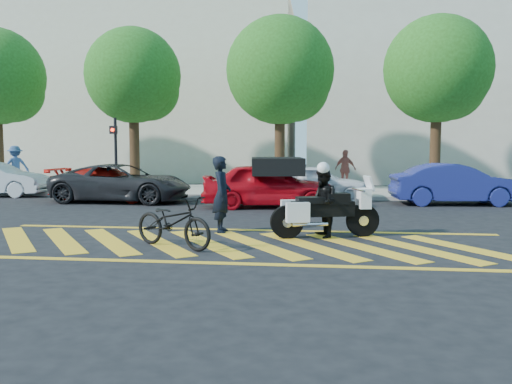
# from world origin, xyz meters

# --- Properties ---
(ground) EXTENTS (90.00, 90.00, 0.00)m
(ground) POSITION_xyz_m (0.00, 0.00, 0.00)
(ground) COLOR black
(ground) RESTS_ON ground
(sidewalk) EXTENTS (60.00, 5.00, 0.15)m
(sidewalk) POSITION_xyz_m (0.00, 12.00, 0.07)
(sidewalk) COLOR #9E998E
(sidewalk) RESTS_ON ground
(crosswalk) EXTENTS (12.33, 4.00, 0.01)m
(crosswalk) POSITION_xyz_m (-0.04, 0.00, 0.00)
(crosswalk) COLOR gold
(crosswalk) RESTS_ON ground
(building_left) EXTENTS (16.00, 8.00, 10.00)m
(building_left) POSITION_xyz_m (-8.00, 21.00, 5.00)
(building_left) COLOR beige
(building_left) RESTS_ON ground
(building_right) EXTENTS (16.00, 8.00, 11.00)m
(building_right) POSITION_xyz_m (9.00, 21.00, 5.50)
(building_right) COLOR beige
(building_right) RESTS_ON ground
(tree_left) EXTENTS (4.20, 4.20, 7.26)m
(tree_left) POSITION_xyz_m (-6.37, 12.06, 4.99)
(tree_left) COLOR black
(tree_left) RESTS_ON ground
(tree_center) EXTENTS (4.60, 4.60, 7.56)m
(tree_center) POSITION_xyz_m (0.13, 12.06, 5.10)
(tree_center) COLOR black
(tree_center) RESTS_ON ground
(tree_right) EXTENTS (4.40, 4.40, 7.41)m
(tree_right) POSITION_xyz_m (6.63, 12.06, 5.05)
(tree_right) COLOR black
(tree_right) RESTS_ON ground
(signal_pole) EXTENTS (0.28, 0.43, 3.20)m
(signal_pole) POSITION_xyz_m (-6.50, 9.74, 1.92)
(signal_pole) COLOR black
(signal_pole) RESTS_ON ground
(officer_bike) EXTENTS (0.49, 0.70, 1.85)m
(officer_bike) POSITION_xyz_m (-0.56, 1.50, 0.93)
(officer_bike) COLOR black
(officer_bike) RESTS_ON ground
(bicycle) EXTENTS (2.15, 1.62, 1.08)m
(bicycle) POSITION_xyz_m (-1.20, -0.55, 0.54)
(bicycle) COLOR black
(bicycle) RESTS_ON ground
(police_motorcycle) EXTENTS (2.50, 1.15, 1.13)m
(police_motorcycle) POSITION_xyz_m (1.89, 1.05, 0.61)
(police_motorcycle) COLOR black
(police_motorcycle) RESTS_ON ground
(officer_moto) EXTENTS (0.79, 0.91, 1.60)m
(officer_moto) POSITION_xyz_m (1.87, 1.06, 0.80)
(officer_moto) COLOR black
(officer_moto) RESTS_ON ground
(red_convertible) EXTENTS (4.65, 2.37, 1.52)m
(red_convertible) POSITION_xyz_m (0.02, 6.79, 0.76)
(red_convertible) COLOR #BD0813
(red_convertible) RESTS_ON ground
(parked_left) EXTENTS (4.44, 2.08, 1.25)m
(parked_left) POSITION_xyz_m (-6.20, 8.09, 0.63)
(parked_left) COLOR #BA130B
(parked_left) RESTS_ON ground
(parked_mid_left) EXTENTS (5.13, 2.48, 1.41)m
(parked_mid_left) POSITION_xyz_m (-5.50, 7.80, 0.70)
(parked_mid_left) COLOR black
(parked_mid_left) RESTS_ON ground
(parked_mid_right) EXTENTS (4.12, 1.86, 1.37)m
(parked_mid_right) POSITION_xyz_m (1.55, 9.20, 0.69)
(parked_mid_right) COLOR white
(parked_mid_right) RESTS_ON ground
(parked_right) EXTENTS (4.53, 1.89, 1.46)m
(parked_right) POSITION_xyz_m (6.51, 8.40, 0.73)
(parked_right) COLOR navy
(parked_right) RESTS_ON ground
(pedestrian_left) EXTENTS (1.39, 1.34, 1.90)m
(pedestrian_left) POSITION_xyz_m (-12.81, 13.01, 1.10)
(pedestrian_left) COLOR #355794
(pedestrian_left) RESTS_ON sidewalk
(pedestrian_right) EXTENTS (1.09, 0.87, 1.73)m
(pedestrian_right) POSITION_xyz_m (2.87, 13.29, 1.02)
(pedestrian_right) COLOR #964D44
(pedestrian_right) RESTS_ON sidewalk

